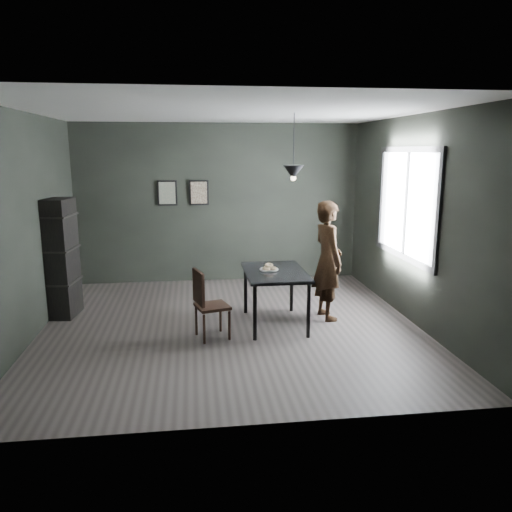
{
  "coord_description": "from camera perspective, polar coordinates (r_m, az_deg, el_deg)",
  "views": [
    {
      "loc": [
        -0.48,
        -6.39,
        2.33
      ],
      "look_at": [
        0.35,
        0.05,
        0.95
      ],
      "focal_mm": 35.0,
      "sensor_mm": 36.0,
      "label": 1
    }
  ],
  "objects": [
    {
      "name": "ground",
      "position": [
        6.82,
        -2.89,
        -8.0
      ],
      "size": [
        5.0,
        5.0,
        0.0
      ],
      "primitive_type": "plane",
      "color": "#322D2C",
      "rests_on": "ground"
    },
    {
      "name": "white_plate",
      "position": [
        6.69,
        1.49,
        -1.61
      ],
      "size": [
        0.23,
        0.23,
        0.01
      ],
      "primitive_type": "cylinder",
      "color": "white",
      "rests_on": "cafe_table"
    },
    {
      "name": "framed_print_right",
      "position": [
        8.89,
        -6.54,
        7.21
      ],
      "size": [
        0.34,
        0.04,
        0.44
      ],
      "color": "black",
      "rests_on": "ground"
    },
    {
      "name": "ceiling",
      "position": [
        6.43,
        -3.16,
        16.18
      ],
      "size": [
        5.0,
        5.0,
        0.02
      ],
      "color": "silver",
      "rests_on": "ground"
    },
    {
      "name": "pendant_lamp",
      "position": [
        6.63,
        4.29,
        9.55
      ],
      "size": [
        0.28,
        0.28,
        0.86
      ],
      "color": "black",
      "rests_on": "ground"
    },
    {
      "name": "cafe_table",
      "position": [
        6.69,
        2.18,
        -2.37
      ],
      "size": [
        0.8,
        1.2,
        0.75
      ],
      "color": "black",
      "rests_on": "ground"
    },
    {
      "name": "donut_pile",
      "position": [
        6.68,
        1.49,
        -1.31
      ],
      "size": [
        0.2,
        0.19,
        0.09
      ],
      "rotation": [
        0.0,
        0.0,
        -0.4
      ],
      "color": "beige",
      "rests_on": "white_plate"
    },
    {
      "name": "framed_print_left",
      "position": [
        8.9,
        -10.11,
        7.1
      ],
      "size": [
        0.34,
        0.04,
        0.44
      ],
      "color": "black",
      "rests_on": "ground"
    },
    {
      "name": "shelf_unit",
      "position": [
        7.55,
        -21.3,
        -0.22
      ],
      "size": [
        0.38,
        0.59,
        1.68
      ],
      "primitive_type": "cube",
      "rotation": [
        0.0,
        0.0,
        -0.12
      ],
      "color": "black",
      "rests_on": "ground"
    },
    {
      "name": "window_assembly",
      "position": [
        7.26,
        16.79,
        5.72
      ],
      "size": [
        0.04,
        1.96,
        1.56
      ],
      "color": "white",
      "rests_on": "ground"
    },
    {
      "name": "woman",
      "position": [
        7.0,
        8.2,
        -0.49
      ],
      "size": [
        0.49,
        0.66,
        1.66
      ],
      "primitive_type": "imported",
      "rotation": [
        0.0,
        0.0,
        1.73
      ],
      "color": "black",
      "rests_on": "ground"
    },
    {
      "name": "wood_chair",
      "position": [
        6.26,
        -5.72,
        -5.02
      ],
      "size": [
        0.48,
        0.48,
        0.89
      ],
      "rotation": [
        0.0,
        0.0,
        0.28
      ],
      "color": "black",
      "rests_on": "ground"
    },
    {
      "name": "back_wall",
      "position": [
        8.95,
        -4.26,
        6.0
      ],
      "size": [
        5.0,
        0.1,
        2.8
      ],
      "primitive_type": "cube",
      "color": "black",
      "rests_on": "ground"
    }
  ]
}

